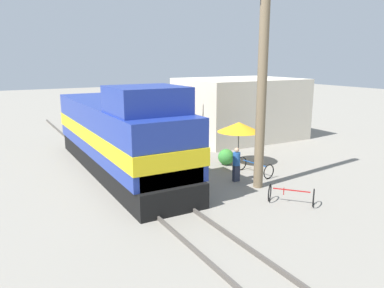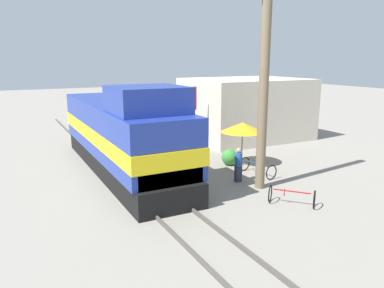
{
  "view_description": "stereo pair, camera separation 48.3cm",
  "coord_description": "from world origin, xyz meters",
  "px_view_note": "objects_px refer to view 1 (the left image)",
  "views": [
    {
      "loc": [
        -5.68,
        -14.55,
        5.54
      ],
      "look_at": [
        1.2,
        -2.33,
        2.34
      ],
      "focal_mm": 35.0,
      "sensor_mm": 36.0,
      "label": 1
    },
    {
      "loc": [
        -5.25,
        -14.78,
        5.54
      ],
      "look_at": [
        1.2,
        -2.33,
        2.34
      ],
      "focal_mm": 35.0,
      "sensor_mm": 36.0,
      "label": 2
    }
  ],
  "objects_px": {
    "person_bystander": "(236,163)",
    "bicycle_spare": "(291,195)",
    "vendor_umbrella": "(239,127)",
    "bicycle": "(255,167)",
    "utility_pole": "(262,74)",
    "locomotive": "(120,136)",
    "billboard_sign": "(176,104)"
  },
  "relations": [
    {
      "from": "utility_pole",
      "to": "billboard_sign",
      "type": "distance_m",
      "value": 7.75
    },
    {
      "from": "bicycle",
      "to": "bicycle_spare",
      "type": "height_order",
      "value": "bicycle"
    },
    {
      "from": "utility_pole",
      "to": "person_bystander",
      "type": "bearing_deg",
      "value": 109.1
    },
    {
      "from": "vendor_umbrella",
      "to": "bicycle",
      "type": "relative_size",
      "value": 1.19
    },
    {
      "from": "person_bystander",
      "to": "bicycle",
      "type": "bearing_deg",
      "value": 16.28
    },
    {
      "from": "vendor_umbrella",
      "to": "person_bystander",
      "type": "distance_m",
      "value": 3.02
    },
    {
      "from": "locomotive",
      "to": "person_bystander",
      "type": "height_order",
      "value": "locomotive"
    },
    {
      "from": "locomotive",
      "to": "bicycle_spare",
      "type": "height_order",
      "value": "locomotive"
    },
    {
      "from": "person_bystander",
      "to": "vendor_umbrella",
      "type": "bearing_deg",
      "value": 51.97
    },
    {
      "from": "utility_pole",
      "to": "person_bystander",
      "type": "distance_m",
      "value": 4.22
    },
    {
      "from": "person_bystander",
      "to": "bicycle_spare",
      "type": "xyz_separation_m",
      "value": [
        0.24,
        -3.3,
        -0.5
      ]
    },
    {
      "from": "locomotive",
      "to": "billboard_sign",
      "type": "bearing_deg",
      "value": 30.27
    },
    {
      "from": "billboard_sign",
      "to": "bicycle_spare",
      "type": "bearing_deg",
      "value": -89.63
    },
    {
      "from": "locomotive",
      "to": "utility_pole",
      "type": "height_order",
      "value": "utility_pole"
    },
    {
      "from": "bicycle",
      "to": "billboard_sign",
      "type": "bearing_deg",
      "value": 93.29
    },
    {
      "from": "vendor_umbrella",
      "to": "utility_pole",
      "type": "bearing_deg",
      "value": -111.9
    },
    {
      "from": "bicycle_spare",
      "to": "bicycle",
      "type": "bearing_deg",
      "value": -148.4
    },
    {
      "from": "billboard_sign",
      "to": "bicycle",
      "type": "bearing_deg",
      "value": -78.37
    },
    {
      "from": "utility_pole",
      "to": "billboard_sign",
      "type": "height_order",
      "value": "utility_pole"
    },
    {
      "from": "utility_pole",
      "to": "person_bystander",
      "type": "height_order",
      "value": "utility_pole"
    },
    {
      "from": "vendor_umbrella",
      "to": "person_bystander",
      "type": "relative_size",
      "value": 1.45
    },
    {
      "from": "billboard_sign",
      "to": "locomotive",
      "type": "bearing_deg",
      "value": -149.73
    },
    {
      "from": "person_bystander",
      "to": "bicycle_spare",
      "type": "distance_m",
      "value": 3.35
    },
    {
      "from": "vendor_umbrella",
      "to": "bicycle_spare",
      "type": "height_order",
      "value": "vendor_umbrella"
    },
    {
      "from": "locomotive",
      "to": "utility_pole",
      "type": "bearing_deg",
      "value": -47.16
    },
    {
      "from": "locomotive",
      "to": "bicycle_spare",
      "type": "xyz_separation_m",
      "value": [
        4.44,
        -7.13,
        -1.52
      ]
    },
    {
      "from": "vendor_umbrella",
      "to": "bicycle",
      "type": "bearing_deg",
      "value": -99.65
    },
    {
      "from": "locomotive",
      "to": "person_bystander",
      "type": "distance_m",
      "value": 5.77
    },
    {
      "from": "bicycle",
      "to": "bicycle_spare",
      "type": "distance_m",
      "value": 3.89
    },
    {
      "from": "person_bystander",
      "to": "bicycle",
      "type": "relative_size",
      "value": 0.83
    },
    {
      "from": "bicycle_spare",
      "to": "person_bystander",
      "type": "bearing_deg",
      "value": -126.79
    },
    {
      "from": "locomotive",
      "to": "bicycle_spare",
      "type": "distance_m",
      "value": 8.53
    }
  ]
}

